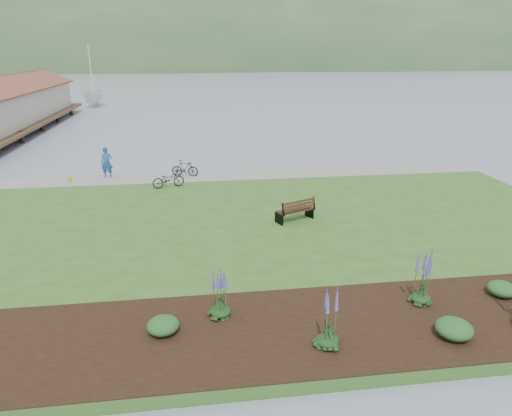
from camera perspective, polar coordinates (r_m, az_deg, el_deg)
The scene contains 17 objects.
ground at distance 22.25m, azimuth -3.97°, elevation -1.74°, with size 600.00×600.00×0.00m, color gray.
lawn at distance 20.32m, azimuth -3.59°, elevation -3.23°, with size 34.00×20.00×0.40m, color #2F5B20.
shoreline_path at distance 28.67m, azimuth -4.97°, elevation 3.98°, with size 34.00×2.20×0.03m, color gray.
garden_bed at distance 13.97m, azimuth 11.74°, elevation -13.97°, with size 24.00×4.40×0.04m, color black.
far_hillside at distance 192.07m, azimuth -1.49°, elevation 17.03°, with size 580.00×80.00×38.00m, color #335530, non-canonical shape.
park_bench at distance 21.09m, azimuth 5.04°, elevation -0.22°, with size 1.93×1.38×1.11m.
person at distance 29.45m, azimuth -18.19°, elevation 5.72°, with size 0.82×0.56×2.25m, color #1F5592.
bicycle_a at distance 26.66m, azimuth -10.91°, elevation 3.55°, with size 1.84×0.64×0.96m, color black.
bicycle_b at distance 28.82m, azimuth -8.89°, elevation 4.91°, with size 1.69×0.49×1.02m, color black.
sailboat at distance 71.07m, azimuth -19.49°, elevation 11.88°, with size 10.25×10.44×27.02m, color silver.
pannier at distance 29.54m, azimuth -22.25°, elevation 3.33°, with size 0.19×0.29×0.32m, color #C09616.
echium_0 at distance 12.58m, azimuth 9.06°, elevation -14.06°, with size 0.62×0.62×1.86m.
echium_1 at distance 15.13m, azimuth 20.20°, elevation -8.25°, with size 0.62×0.62×2.01m.
echium_4 at distance 13.65m, azimuth -4.52°, elevation -10.71°, with size 0.62×0.62×1.76m.
shrub_0 at distance 13.44m, azimuth -11.55°, elevation -14.19°, with size 0.91×0.91×0.45m, color #1E4C21.
shrub_1 at distance 14.11m, azimuth 23.53°, elevation -13.65°, with size 1.02×1.02×0.51m, color #1E4C21.
shrub_2 at distance 16.91m, azimuth 28.41°, elevation -8.89°, with size 0.90×0.90×0.45m, color #1E4C21.
Camera 1 is at (-1.28, -20.72, 8.02)m, focal length 32.00 mm.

